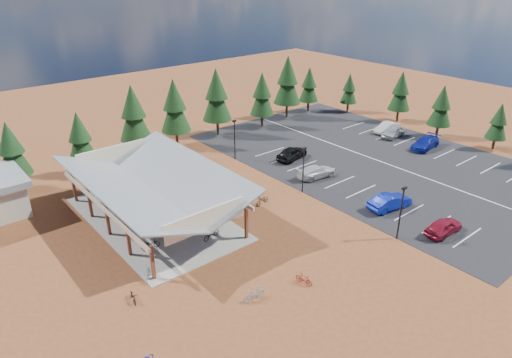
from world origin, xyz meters
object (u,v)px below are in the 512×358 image
(bike_2, at_px, (129,221))
(bike_4, at_px, (211,234))
(car_3, at_px, (316,172))
(lamp_post_1, at_px, (303,167))
(trash_bin_0, at_px, (221,213))
(bike_6, at_px, (158,197))
(bike_16, at_px, (262,200))
(car_0, at_px, (444,226))
(bike_7, at_px, (141,185))
(bike_9, at_px, (148,273))
(car_1, at_px, (390,202))
(bike_14, at_px, (254,193))
(car_8, at_px, (393,132))
(lamp_post_0, at_px, (401,210))
(car_9, at_px, (387,127))
(bike_8, at_px, (133,296))
(bike_3, at_px, (106,201))
(bike_0, at_px, (150,244))
(bike_5, at_px, (206,217))
(bike_11, at_px, (304,279))
(car_4, at_px, (292,153))
(car_7, at_px, (425,143))
(bike_1, at_px, (134,232))
(trash_bin_1, at_px, (227,199))
(lamp_post_2, at_px, (235,137))
(bike_13, at_px, (255,294))
(bike_pavilion, at_px, (152,183))

(bike_2, bearing_deg, bike_4, -132.70)
(car_3, bearing_deg, lamp_post_1, 120.78)
(trash_bin_0, bearing_deg, bike_6, 115.25)
(bike_16, xyz_separation_m, car_0, (9.07, -14.76, 0.26))
(bike_7, xyz_separation_m, bike_9, (-6.82, -14.62, -0.04))
(bike_6, relative_size, car_1, 0.37)
(bike_14, height_order, car_8, car_8)
(bike_2, bearing_deg, lamp_post_0, -121.76)
(car_0, bearing_deg, car_9, -41.93)
(lamp_post_1, xyz_separation_m, bike_7, (-13.09, 11.62, -2.42))
(bike_7, bearing_deg, bike_8, 162.18)
(bike_3, distance_m, bike_14, 15.20)
(bike_0, xyz_separation_m, bike_5, (6.31, 0.84, 0.04))
(bike_9, distance_m, car_9, 44.08)
(bike_11, xyz_separation_m, car_8, (33.35, 15.40, 0.35))
(car_4, relative_size, car_7, 0.91)
(bike_3, xyz_separation_m, bike_14, (12.96, -7.94, -0.16))
(bike_1, height_order, bike_5, bike_1)
(bike_9, height_order, car_4, car_4)
(trash_bin_1, height_order, bike_2, bike_2)
(car_0, bearing_deg, trash_bin_1, 35.51)
(bike_1, bearing_deg, lamp_post_2, -65.97)
(trash_bin_0, distance_m, car_4, 16.53)
(bike_11, relative_size, car_1, 0.32)
(bike_0, xyz_separation_m, bike_2, (0.30, 4.79, 0.01))
(trash_bin_1, distance_m, bike_4, 7.07)
(bike_16, bearing_deg, lamp_post_0, 10.00)
(trash_bin_1, distance_m, bike_7, 10.00)
(trash_bin_0, distance_m, bike_6, 7.45)
(lamp_post_0, xyz_separation_m, car_7, (21.78, 10.77, -2.18))
(bike_0, distance_m, bike_9, 4.06)
(car_7, bearing_deg, lamp_post_1, -100.07)
(bike_5, xyz_separation_m, car_3, (15.49, 0.35, 0.17))
(bike_11, relative_size, car_0, 0.36)
(bike_4, xyz_separation_m, car_7, (34.67, 0.26, 0.20))
(bike_9, xyz_separation_m, car_8, (42.25, 7.17, 0.28))
(bike_0, bearing_deg, bike_13, -156.10)
(trash_bin_0, height_order, bike_6, bike_6)
(bike_4, relative_size, bike_9, 1.10)
(bike_2, height_order, car_3, car_3)
(bike_11, distance_m, car_9, 38.34)
(bike_pavilion, height_order, trash_bin_0, bike_pavilion)
(bike_1, bearing_deg, car_7, -98.43)
(bike_1, bearing_deg, car_4, -81.83)
(lamp_post_0, bearing_deg, lamp_post_1, 90.00)
(car_4, bearing_deg, bike_7, 65.62)
(bike_3, height_order, bike_16, bike_3)
(bike_4, bearing_deg, car_9, -91.40)
(lamp_post_1, bearing_deg, bike_7, 138.42)
(bike_0, relative_size, car_1, 0.34)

